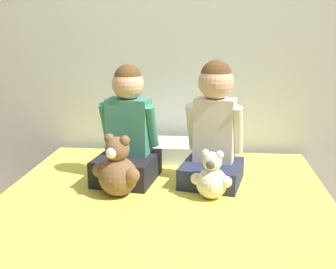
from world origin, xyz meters
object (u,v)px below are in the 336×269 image
at_px(child_on_left, 128,134).
at_px(teddy_bear_held_by_right_child, 212,178).
at_px(bed, 160,252).
at_px(teddy_bear_held_by_left_child, 118,170).
at_px(pillow_at_headboard, 175,150).
at_px(child_on_right, 214,128).

relative_size(child_on_left, teddy_bear_held_by_right_child, 2.57).
xyz_separation_m(child_on_left, teddy_bear_held_by_right_child, (0.46, -0.24, -0.15)).
distance_m(bed, teddy_bear_held_by_left_child, 0.45).
height_order(teddy_bear_held_by_left_child, pillow_at_headboard, teddy_bear_held_by_left_child).
bearing_deg(child_on_left, bed, -55.04).
bearing_deg(child_on_right, child_on_left, -168.40).
relative_size(child_on_left, child_on_right, 0.96).
distance_m(teddy_bear_held_by_right_child, pillow_at_headboard, 0.67).
bearing_deg(teddy_bear_held_by_right_child, child_on_right, 100.76).
height_order(child_on_right, pillow_at_headboard, child_on_right).
xyz_separation_m(child_on_right, pillow_at_headboard, (-0.24, 0.39, -0.24)).
bearing_deg(pillow_at_headboard, teddy_bear_held_by_left_child, -110.17).
height_order(bed, child_on_left, child_on_left).
bearing_deg(pillow_at_headboard, child_on_left, -120.57).
relative_size(bed, child_on_left, 3.22).
bearing_deg(teddy_bear_held_by_right_child, teddy_bear_held_by_left_child, -166.21).
relative_size(child_on_right, teddy_bear_held_by_left_child, 2.10).
height_order(bed, teddy_bear_held_by_right_child, teddy_bear_held_by_right_child).
xyz_separation_m(bed, teddy_bear_held_by_right_child, (0.23, 0.21, 0.30)).
height_order(teddy_bear_held_by_left_child, teddy_bear_held_by_right_child, teddy_bear_held_by_left_child).
xyz_separation_m(child_on_right, teddy_bear_held_by_right_child, (-0.01, -0.24, -0.20)).
distance_m(child_on_right, teddy_bear_held_by_right_child, 0.31).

